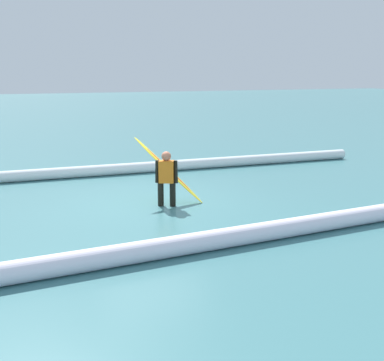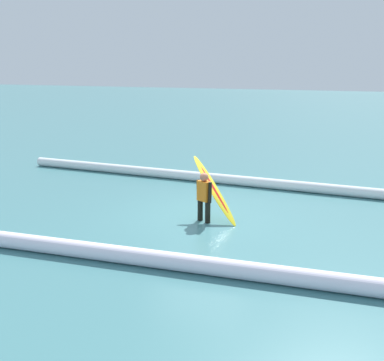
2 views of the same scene
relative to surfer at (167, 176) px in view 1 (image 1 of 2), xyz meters
The scene contains 5 objects.
ground_plane 0.88m from the surfer, 63.55° to the right, with size 124.95×124.95×0.00m, color teal.
surfer is the anchor object (origin of this frame).
surfboard 0.37m from the surfer, 117.52° to the right, with size 1.58×1.10×1.58m.
wave_crest_foreground 3.98m from the surfer, 86.99° to the right, with size 0.33×0.33×16.36m, color white.
wave_crest_midground 3.29m from the surfer, 71.26° to the left, with size 0.36×0.36×17.12m, color white.
Camera 1 is at (3.41, 10.94, 3.06)m, focal length 46.10 mm.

